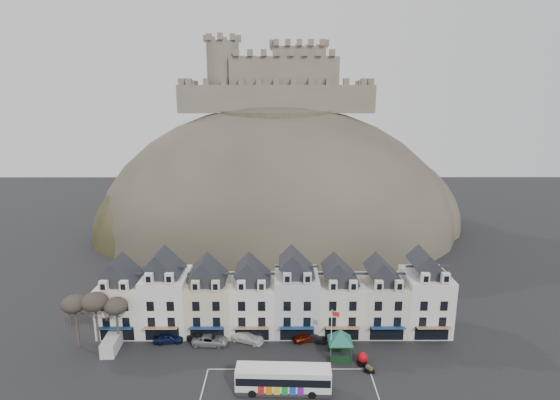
# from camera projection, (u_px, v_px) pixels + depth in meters

# --- Properties ---
(ground) EXTENTS (300.00, 300.00, 0.00)m
(ground) POSITION_uv_depth(u_px,v_px,m) (274.00, 393.00, 54.59)
(ground) COLOR black
(ground) RESTS_ON ground
(coach_bay_markings) EXTENTS (22.00, 7.50, 0.01)m
(coach_bay_markings) POSITION_uv_depth(u_px,v_px,m) (289.00, 387.00, 55.81)
(coach_bay_markings) COLOR silver
(coach_bay_markings) RESTS_ON ground
(townhouse_terrace) EXTENTS (54.40, 9.35, 11.80)m
(townhouse_terrace) POSITION_uv_depth(u_px,v_px,m) (276.00, 297.00, 68.90)
(townhouse_terrace) COLOR white
(townhouse_terrace) RESTS_ON ground
(castle_hill) EXTENTS (100.00, 76.00, 68.00)m
(castle_hill) POSITION_uv_depth(u_px,v_px,m) (281.00, 229.00, 121.64)
(castle_hill) COLOR #3D362F
(castle_hill) RESTS_ON ground
(castle) EXTENTS (50.20, 22.20, 22.00)m
(castle) POSITION_uv_depth(u_px,v_px,m) (278.00, 81.00, 119.14)
(castle) COLOR #6B6151
(castle) RESTS_ON ground
(tree_left_far) EXTENTS (3.61, 3.61, 8.24)m
(tree_left_far) POSITION_uv_depth(u_px,v_px,m) (74.00, 304.00, 63.15)
(tree_left_far) COLOR #3A3125
(tree_left_far) RESTS_ON ground
(tree_left_mid) EXTENTS (3.78, 3.78, 8.64)m
(tree_left_mid) POSITION_uv_depth(u_px,v_px,m) (95.00, 302.00, 63.07)
(tree_left_mid) COLOR #3A3125
(tree_left_mid) RESTS_ON ground
(tree_left_near) EXTENTS (3.43, 3.43, 7.84)m
(tree_left_near) POSITION_uv_depth(u_px,v_px,m) (116.00, 306.00, 63.24)
(tree_left_near) COLOR #3A3125
(tree_left_near) RESTS_ON ground
(bus) EXTENTS (12.00, 3.23, 3.36)m
(bus) POSITION_uv_depth(u_px,v_px,m) (283.00, 378.00, 54.61)
(bus) COLOR #262628
(bus) RESTS_ON ground
(bus_shelter) EXTENTS (6.84, 6.84, 4.34)m
(bus_shelter) POSITION_uv_depth(u_px,v_px,m) (340.00, 336.00, 61.45)
(bus_shelter) COLOR black
(bus_shelter) RESTS_ON ground
(red_buoy) EXTENTS (1.47, 1.47, 1.82)m
(red_buoy) POSITION_uv_depth(u_px,v_px,m) (363.00, 358.00, 60.31)
(red_buoy) COLOR black
(red_buoy) RESTS_ON ground
(flagpole) EXTENTS (1.03, 0.46, 7.59)m
(flagpole) POSITION_uv_depth(u_px,v_px,m) (332.00, 331.00, 60.81)
(flagpole) COLOR silver
(flagpole) RESTS_ON ground
(white_van) EXTENTS (2.23, 4.67, 2.09)m
(white_van) POSITION_uv_depth(u_px,v_px,m) (112.00, 344.00, 63.54)
(white_van) COLOR silver
(white_van) RESTS_ON ground
(planter_west) EXTENTS (1.12, 0.74, 1.06)m
(planter_west) POSITION_uv_depth(u_px,v_px,m) (368.00, 368.00, 58.83)
(planter_west) COLOR black
(planter_west) RESTS_ON ground
(planter_east) EXTENTS (0.98, 0.68, 0.97)m
(planter_east) POSITION_uv_depth(u_px,v_px,m) (371.00, 370.00, 58.53)
(planter_east) COLOR black
(planter_east) RESTS_ON ground
(car_navy) EXTENTS (4.57, 2.24, 1.50)m
(car_navy) POSITION_uv_depth(u_px,v_px,m) (168.00, 338.00, 65.73)
(car_navy) COLOR #0A1436
(car_navy) RESTS_ON ground
(car_black) EXTENTS (4.48, 2.12, 1.42)m
(car_black) POSITION_uv_depth(u_px,v_px,m) (202.00, 337.00, 66.08)
(car_black) COLOR black
(car_black) RESTS_ON ground
(car_silver) EXTENTS (5.43, 2.76, 1.50)m
(car_silver) POSITION_uv_depth(u_px,v_px,m) (210.00, 340.00, 65.18)
(car_silver) COLOR #919398
(car_silver) RESTS_ON ground
(car_white) EXTENTS (5.86, 4.01, 1.58)m
(car_white) POSITION_uv_depth(u_px,v_px,m) (247.00, 336.00, 66.08)
(car_white) COLOR white
(car_white) RESTS_ON ground
(car_maroon) EXTENTS (4.27, 2.73, 1.35)m
(car_maroon) POSITION_uv_depth(u_px,v_px,m) (306.00, 337.00, 66.12)
(car_maroon) COLOR #5C1305
(car_maroon) RESTS_ON ground
(car_charcoal) EXTENTS (4.00, 2.49, 1.25)m
(car_charcoal) POSITION_uv_depth(u_px,v_px,m) (314.00, 337.00, 66.14)
(car_charcoal) COLOR black
(car_charcoal) RESTS_ON ground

